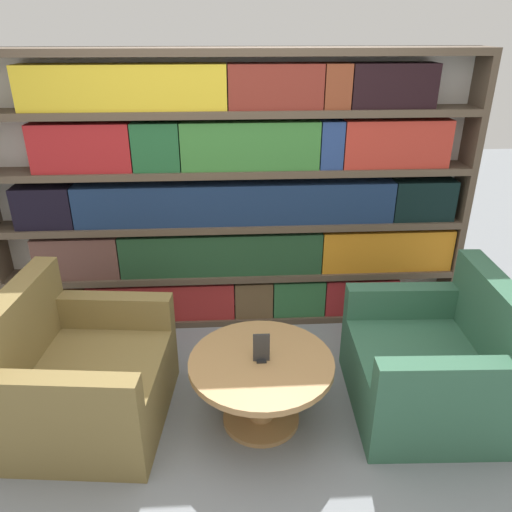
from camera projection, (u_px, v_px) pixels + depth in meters
ground_plane at (238, 442)px, 2.87m from camera, size 14.00×14.00×0.00m
bookshelf at (234, 200)px, 3.68m from camera, size 3.52×0.30×2.04m
armchair_left at (82, 379)px, 2.92m from camera, size 0.94×1.00×0.87m
armchair_right at (432, 367)px, 3.03m from camera, size 0.88×0.95×0.87m
coffee_table at (261, 378)px, 2.90m from camera, size 0.84×0.84×0.44m
table_sign at (261, 349)px, 2.81m from camera, size 0.09×0.06×0.18m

